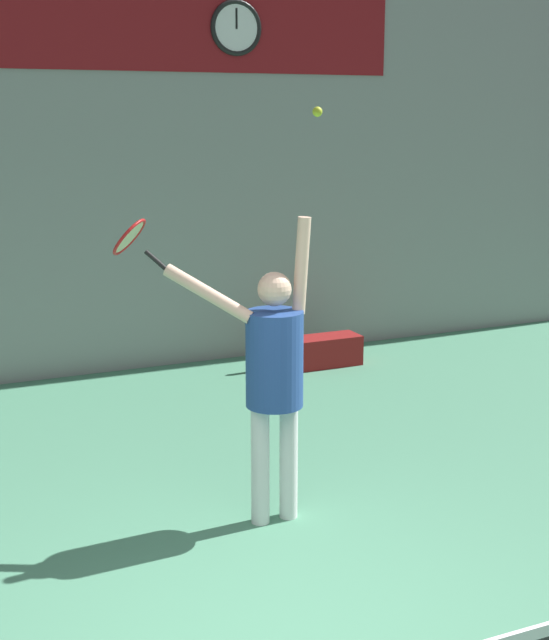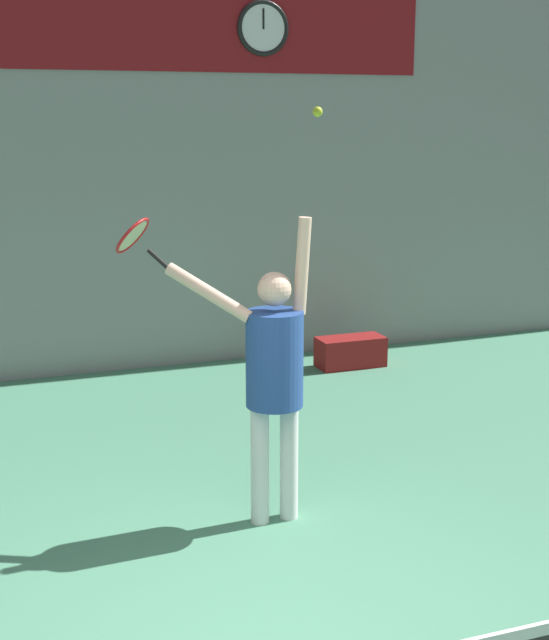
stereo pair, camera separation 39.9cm
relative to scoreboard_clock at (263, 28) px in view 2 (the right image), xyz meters
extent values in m
cube|color=gray|center=(-2.09, 0.08, -1.26)|extent=(18.00, 0.10, 5.00)
cube|color=maroon|center=(-2.09, 0.02, 0.00)|extent=(7.97, 0.02, 0.95)
cylinder|color=white|center=(0.00, 0.00, 0.00)|extent=(0.55, 0.02, 0.55)
torus|color=black|center=(0.00, 0.00, 0.00)|extent=(0.60, 0.05, 0.60)
cube|color=black|center=(0.00, -0.01, 0.10)|extent=(0.02, 0.01, 0.22)
cylinder|color=white|center=(-1.50, -4.15, -3.33)|extent=(0.13, 0.13, 0.86)
cylinder|color=white|center=(-1.28, -4.15, -3.33)|extent=(0.13, 0.13, 0.86)
cylinder|color=#26478C|center=(-1.39, -4.15, -2.57)|extent=(0.40, 0.40, 0.67)
sphere|color=beige|center=(-1.39, -4.15, -2.08)|extent=(0.23, 0.23, 0.23)
cylinder|color=beige|center=(-1.20, -4.17, -1.93)|extent=(0.16, 0.15, 0.67)
cylinder|color=beige|center=(-1.80, -3.97, -2.11)|extent=(0.55, 0.47, 0.38)
cylinder|color=black|center=(-2.09, -3.74, -1.90)|extent=(0.15, 0.12, 0.14)
torus|color=red|center=(-2.24, -3.62, -1.74)|extent=(0.37, 0.39, 0.26)
cylinder|color=beige|center=(-2.24, -3.62, -1.74)|extent=(0.31, 0.33, 0.22)
sphere|color=#CCDB2D|center=(-1.13, -4.26, -0.91)|extent=(0.07, 0.07, 0.07)
cylinder|color=#D84C19|center=(-0.12, -0.64, -3.62)|extent=(0.07, 0.07, 0.27)
cylinder|color=black|center=(-0.12, -0.64, -3.47)|extent=(0.04, 0.04, 0.04)
cube|color=maroon|center=(0.80, -0.72, -3.59)|extent=(0.77, 0.36, 0.34)
camera|label=1|loc=(-3.79, -9.54, -0.93)|focal=50.00mm
camera|label=2|loc=(-3.42, -9.69, -0.93)|focal=50.00mm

